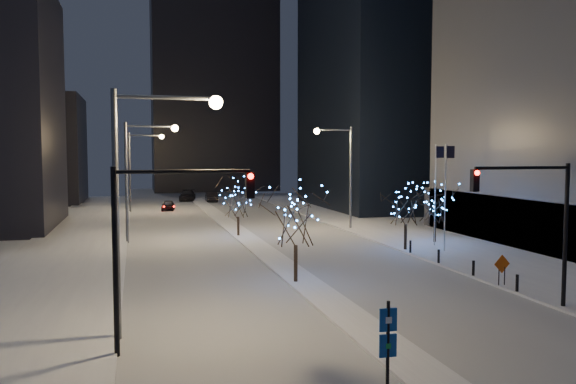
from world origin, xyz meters
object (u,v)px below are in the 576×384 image
object	(u,v)px
car_near	(168,205)
construction_sign	(502,267)
traffic_signal_east	(539,211)
street_lamp_w_near	(143,178)
holiday_tree_plaza_far	(435,205)
car_mid	(211,197)
holiday_tree_median_near	(296,217)
holiday_tree_median_far	(238,199)
street_lamp_w_mid	(139,165)
street_lamp_east	(342,164)
car_far	(187,195)
wayfinding_sign	(388,340)
traffic_signal_west	(159,227)
holiday_tree_plaza_near	(406,205)
street_lamp_w_far	(138,161)

from	to	relation	value
car_near	construction_sign	size ratio (longest dim) A/B	2.28
traffic_signal_east	construction_sign	size ratio (longest dim) A/B	4.10
street_lamp_w_near	holiday_tree_plaza_far	size ratio (longest dim) A/B	2.08
car_mid	holiday_tree_median_near	xyz separation A→B (m)	(-2.38, -55.44, 3.06)
car_mid	holiday_tree_plaza_far	distance (m)	46.52
traffic_signal_east	construction_sign	bearing A→B (deg)	72.97
car_near	holiday_tree_median_far	xyz separation A→B (m)	(4.77, -25.13, 2.71)
street_lamp_w_mid	holiday_tree_median_near	bearing A→B (deg)	-64.49
street_lamp_east	car_far	size ratio (longest dim) A/B	1.78
wayfinding_sign	holiday_tree_median_near	bearing A→B (deg)	86.76
traffic_signal_west	holiday_tree_median_far	size ratio (longest dim) A/B	1.37
car_mid	car_far	distance (m)	4.43
street_lamp_east	street_lamp_w_near	bearing A→B (deg)	-124.19
traffic_signal_east	car_near	world-z (taller)	traffic_signal_east
holiday_tree_median_far	holiday_tree_plaza_near	bearing A→B (deg)	-43.75
traffic_signal_east	car_near	xyz separation A→B (m)	(-14.21, 52.06, -4.10)
car_near	holiday_tree_plaza_near	xyz separation A→B (m)	(15.77, -35.66, 2.87)
construction_sign	traffic_signal_east	bearing A→B (deg)	-111.08
car_mid	holiday_tree_plaza_near	distance (m)	48.22
car_near	holiday_tree_plaza_near	bearing A→B (deg)	-59.26
street_lamp_w_mid	holiday_tree_plaza_near	distance (m)	21.88
traffic_signal_east	construction_sign	xyz separation A→B (m)	(1.36, 4.44, -3.58)
car_near	holiday_tree_median_far	bearing A→B (deg)	-72.36
street_lamp_w_mid	street_lamp_w_far	bearing A→B (deg)	90.00
car_mid	traffic_signal_east	bearing A→B (deg)	99.05
street_lamp_east	holiday_tree_plaza_near	size ratio (longest dim) A/B	1.94
traffic_signal_west	holiday_tree_plaza_far	distance (m)	30.53
street_lamp_w_near	street_lamp_w_mid	world-z (taller)	same
traffic_signal_east	car_mid	bearing A→B (deg)	96.32
holiday_tree_plaza_near	construction_sign	world-z (taller)	holiday_tree_plaza_near
car_near	car_far	xyz separation A→B (m)	(3.77, 14.57, 0.15)
street_lamp_w_near	car_far	world-z (taller)	street_lamp_w_near
street_lamp_w_near	car_mid	distance (m)	63.95
street_lamp_w_near	construction_sign	world-z (taller)	street_lamp_w_near
construction_sign	wayfinding_sign	bearing A→B (deg)	-141.13
traffic_signal_east	street_lamp_w_near	bearing A→B (deg)	176.79
holiday_tree_plaza_far	street_lamp_w_near	bearing A→B (deg)	-142.40
car_mid	street_lamp_east	bearing A→B (deg)	106.01
holiday_tree_median_far	holiday_tree_plaza_far	size ratio (longest dim) A/B	1.06
car_mid	holiday_tree_median_far	bearing A→B (deg)	89.04
street_lamp_w_far	street_lamp_w_near	bearing A→B (deg)	-90.00
traffic_signal_east	car_near	size ratio (longest dim) A/B	1.80
street_lamp_w_mid	wayfinding_sign	distance (m)	34.04
car_far	holiday_tree_plaza_far	world-z (taller)	holiday_tree_plaza_far
street_lamp_w_mid	car_far	xyz separation A→B (m)	(7.44, 40.63, -5.68)
car_far	holiday_tree_plaza_near	world-z (taller)	holiday_tree_plaza_near
street_lamp_w_near	holiday_tree_plaza_near	xyz separation A→B (m)	(19.44, 15.40, -2.97)
street_lamp_w_near	holiday_tree_median_near	xyz separation A→B (m)	(8.44, 7.32, -2.66)
street_lamp_w_mid	street_lamp_w_far	xyz separation A→B (m)	(0.00, 25.00, 0.00)
traffic_signal_east	car_mid	size ratio (longest dim) A/B	1.48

